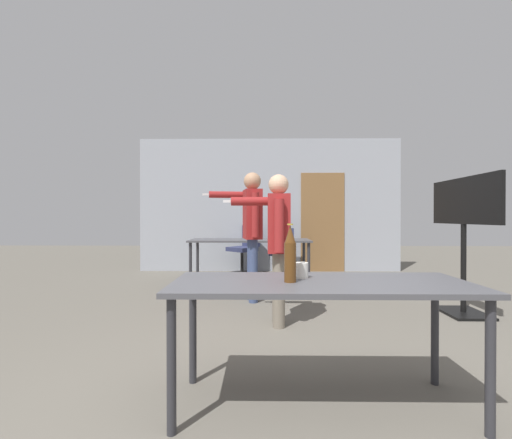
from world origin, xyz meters
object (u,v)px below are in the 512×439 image
at_px(person_center_tall, 251,222).
at_px(beer_bottle, 290,255).
at_px(person_near_casual, 277,234).
at_px(drink_cup, 301,270).
at_px(tv_screen, 464,226).
at_px(office_chair_far_right, 282,254).
at_px(office_chair_near_pushed, 245,251).

bearing_deg(person_center_tall, beer_bottle, 176.36).
relative_size(person_near_casual, drink_cup, 16.22).
xyz_separation_m(tv_screen, drink_cup, (-2.10, -1.85, -0.23)).
bearing_deg(office_chair_far_right, beer_bottle, 93.76).
bearing_deg(office_chair_near_pushed, beer_bottle, 136.88).
xyz_separation_m(tv_screen, beer_bottle, (-2.18, -1.98, -0.12)).
distance_m(office_chair_near_pushed, drink_cup, 4.70).
xyz_separation_m(person_center_tall, person_near_casual, (0.30, -1.01, -0.11)).
height_order(person_center_tall, beer_bottle, person_center_tall).
height_order(tv_screen, office_chair_near_pushed, tv_screen).
height_order(beer_bottle, drink_cup, beer_bottle).
height_order(office_chair_far_right, beer_bottle, beer_bottle).
height_order(tv_screen, person_near_casual, tv_screen).
bearing_deg(office_chair_far_right, office_chair_near_pushed, -8.19).
bearing_deg(office_chair_near_pushed, person_near_casual, 139.63).
bearing_deg(person_near_casual, office_chair_near_pushed, 9.63).
distance_m(person_center_tall, person_near_casual, 1.06).
xyz_separation_m(person_center_tall, beer_bottle, (0.30, -2.57, -0.15)).
bearing_deg(drink_cup, office_chair_far_right, 87.95).
relative_size(person_center_tall, office_chair_far_right, 1.90).
relative_size(person_center_tall, person_near_casual, 1.10).
distance_m(person_near_casual, beer_bottle, 1.56).
relative_size(tv_screen, beer_bottle, 4.62).
distance_m(person_near_casual, drink_cup, 1.44).
height_order(office_chair_near_pushed, beer_bottle, beer_bottle).
height_order(person_center_tall, person_near_casual, person_center_tall).
bearing_deg(tv_screen, beer_bottle, -47.74).
xyz_separation_m(office_chair_far_right, beer_bottle, (-0.24, -4.59, 0.49)).
relative_size(person_center_tall, office_chair_near_pushed, 1.80).
bearing_deg(person_near_casual, beer_bottle, -178.89).
distance_m(tv_screen, person_center_tall, 2.55).
distance_m(person_center_tall, drink_cup, 2.48).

